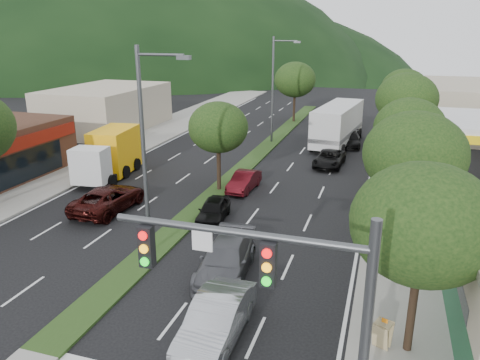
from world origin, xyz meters
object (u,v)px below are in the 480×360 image
(streetlight_mid, at_px, (275,85))
(motorhome, at_px, (338,124))
(car_queue_c, at_px, (244,181))
(a_frame_sign, at_px, (383,332))
(tree_r_e, at_px, (404,88))
(tree_r_c, at_px, (409,128))
(car_queue_f, at_px, (350,140))
(tree_r_a, at_px, (423,224))
(suv_maroon, at_px, (109,198))
(tree_med_far, at_px, (295,80))
(tree_r_d, at_px, (407,99))
(car_queue_a, at_px, (213,210))
(streetlight_near, at_px, (147,145))
(sedan_silver, at_px, (216,320))
(box_truck, at_px, (110,155))
(car_queue_d, at_px, (329,159))
(tree_r_b, at_px, (415,155))
(car_queue_e, at_px, (323,127))
(car_queue_b, at_px, (226,260))
(tree_med_near, at_px, (218,127))
(traffic_signal, at_px, (296,308))

(streetlight_mid, xyz_separation_m, motorhome, (6.00, 0.96, -3.55))
(car_queue_c, xyz_separation_m, a_frame_sign, (9.54, -14.78, 0.07))
(motorhome, bearing_deg, a_frame_sign, -73.46)
(tree_r_e, xyz_separation_m, car_queue_c, (-10.40, -21.35, -4.25))
(tree_r_c, bearing_deg, car_queue_f, 108.12)
(tree_r_a, relative_size, suv_maroon, 1.20)
(tree_med_far, height_order, streetlight_mid, streetlight_mid)
(tree_r_a, xyz_separation_m, suv_maroon, (-17.19, 8.50, -4.05))
(tree_r_d, distance_m, suv_maroon, 24.92)
(tree_r_d, bearing_deg, car_queue_a, -121.57)
(streetlight_near, distance_m, car_queue_c, 11.82)
(tree_r_e, bearing_deg, car_queue_f, -125.67)
(sedan_silver, relative_size, car_queue_c, 1.25)
(tree_med_far, bearing_deg, box_truck, -109.41)
(car_queue_d, xyz_separation_m, a_frame_sign, (4.68, -22.47, 0.08))
(car_queue_a, bearing_deg, a_frame_sign, -50.35)
(box_truck, relative_size, motorhome, 0.71)
(box_truck, bearing_deg, car_queue_c, 172.31)
(car_queue_a, height_order, car_queue_f, car_queue_f)
(streetlight_mid, bearing_deg, car_queue_f, 5.77)
(tree_r_b, relative_size, a_frame_sign, 5.45)
(car_queue_d, bearing_deg, a_frame_sign, -74.87)
(tree_r_d, height_order, car_queue_a, tree_r_d)
(car_queue_c, distance_m, box_truck, 10.56)
(car_queue_f, bearing_deg, car_queue_c, -116.05)
(streetlight_mid, bearing_deg, car_queue_e, 55.39)
(tree_r_b, bearing_deg, streetlight_near, -161.27)
(tree_r_e, relative_size, car_queue_a, 1.78)
(streetlight_mid, bearing_deg, car_queue_b, -81.05)
(car_queue_d, height_order, box_truck, box_truck)
(car_queue_c, relative_size, box_truck, 0.53)
(car_queue_e, bearing_deg, sedan_silver, -93.72)
(car_queue_d, xyz_separation_m, car_queue_f, (1.04, 7.41, 0.01))
(tree_r_e, xyz_separation_m, motorhome, (-5.80, -6.04, -2.86))
(tree_r_c, bearing_deg, tree_med_near, -170.54)
(box_truck, bearing_deg, traffic_signal, 124.21)
(tree_r_d, relative_size, car_queue_c, 1.84)
(tree_r_c, xyz_separation_m, tree_med_far, (-12.00, 24.00, 0.26))
(tree_med_far, xyz_separation_m, streetlight_near, (0.21, -36.00, 0.58))
(tree_r_d, distance_m, a_frame_sign, 26.53)
(streetlight_near, xyz_separation_m, car_queue_f, (7.30, 25.74, -4.93))
(tree_r_e, relative_size, streetlight_near, 0.67)
(tree_med_near, distance_m, streetlight_mid, 15.05)
(tree_r_c, xyz_separation_m, tree_med_near, (-12.00, -2.00, -0.32))
(car_queue_c, bearing_deg, tree_med_near, -155.36)
(car_queue_f, xyz_separation_m, box_truck, (-16.41, -15.02, 0.99))
(tree_r_b, bearing_deg, tree_r_a, -90.00)
(sedan_silver, xyz_separation_m, suv_maroon, (-10.66, 9.80, -0.03))
(car_queue_c, bearing_deg, box_truck, -177.63)
(tree_med_near, distance_m, car_queue_c, 4.16)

